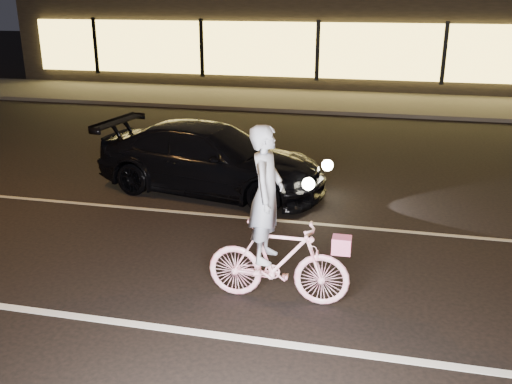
# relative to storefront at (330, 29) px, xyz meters

# --- Properties ---
(ground) EXTENTS (90.00, 90.00, 0.00)m
(ground) POSITION_rel_storefront_xyz_m (0.00, -18.97, -2.15)
(ground) COLOR black
(ground) RESTS_ON ground
(lane_stripe_near) EXTENTS (60.00, 0.12, 0.01)m
(lane_stripe_near) POSITION_rel_storefront_xyz_m (0.00, -20.47, -2.14)
(lane_stripe_near) COLOR silver
(lane_stripe_near) RESTS_ON ground
(lane_stripe_far) EXTENTS (60.00, 0.10, 0.01)m
(lane_stripe_far) POSITION_rel_storefront_xyz_m (0.00, -16.97, -2.14)
(lane_stripe_far) COLOR gray
(lane_stripe_far) RESTS_ON ground
(sidewalk) EXTENTS (30.00, 4.00, 0.12)m
(sidewalk) POSITION_rel_storefront_xyz_m (0.00, -5.97, -2.09)
(sidewalk) COLOR #383533
(sidewalk) RESTS_ON ground
(storefront) EXTENTS (25.40, 8.42, 4.20)m
(storefront) POSITION_rel_storefront_xyz_m (0.00, 0.00, 0.00)
(storefront) COLOR black
(storefront) RESTS_ON ground
(cyclist) EXTENTS (1.77, 0.61, 2.23)m
(cyclist) POSITION_rel_storefront_xyz_m (1.45, -19.54, -1.35)
(cyclist) COLOR #FF558A
(cyclist) RESTS_ON ground
(sedan) EXTENTS (4.69, 2.51, 1.29)m
(sedan) POSITION_rel_storefront_xyz_m (-0.54, -15.74, -1.50)
(sedan) COLOR black
(sedan) RESTS_ON ground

